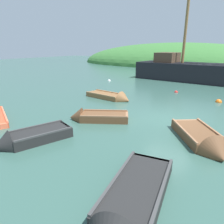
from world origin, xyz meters
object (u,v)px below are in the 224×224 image
object	(u,v)px
buoy_white	(109,81)
buoy_orange	(219,102)
rowboat_outer_left	(130,209)
rowboat_outer_right	(112,98)
rowboat_center	(95,118)
buoy_red	(176,92)
rowboat_portside	(204,142)
rowboat_near_dock	(30,139)
sailing_ship	(199,75)

from	to	relation	value
buoy_white	buoy_orange	bearing A→B (deg)	-18.31
rowboat_outer_left	buoy_white	size ratio (longest dim) A/B	11.57
buoy_orange	rowboat_outer_right	bearing A→B (deg)	-155.45
rowboat_outer_left	rowboat_center	xyz separation A→B (m)	(-4.38, 4.66, 0.01)
rowboat_center	buoy_red	distance (m)	9.28
rowboat_portside	buoy_white	world-z (taller)	rowboat_portside
rowboat_near_dock	rowboat_outer_right	bearing A→B (deg)	-152.13
buoy_orange	buoy_white	bearing A→B (deg)	161.69
rowboat_outer_left	rowboat_center	distance (m)	6.40
sailing_ship	rowboat_center	world-z (taller)	sailing_ship
rowboat_center	buoy_red	bearing A→B (deg)	-128.96
rowboat_center	sailing_ship	bearing A→B (deg)	-125.84
rowboat_near_dock	buoy_red	xyz separation A→B (m)	(2.42, 12.62, -0.14)
buoy_white	sailing_ship	bearing A→B (deg)	30.89
rowboat_portside	rowboat_near_dock	size ratio (longest dim) A/B	1.09
rowboat_portside	rowboat_outer_left	bearing A→B (deg)	-45.83
rowboat_outer_left	buoy_orange	distance (m)	12.13
rowboat_outer_left	rowboat_outer_right	world-z (taller)	rowboat_outer_left
rowboat_portside	rowboat_near_dock	distance (m)	6.89
buoy_red	buoy_orange	distance (m)	3.77
rowboat_near_dock	buoy_red	size ratio (longest dim) A/B	10.44
rowboat_portside	rowboat_near_dock	world-z (taller)	rowboat_portside
rowboat_outer_left	buoy_red	world-z (taller)	rowboat_outer_left
rowboat_outer_right	buoy_white	distance (m)	8.30
sailing_ship	buoy_white	xyz separation A→B (m)	(-8.50, -5.09, -0.72)
rowboat_center	rowboat_outer_right	size ratio (longest dim) A/B	0.85
rowboat_near_dock	buoy_orange	world-z (taller)	rowboat_near_dock
rowboat_outer_left	rowboat_outer_right	distance (m)	10.85
buoy_red	rowboat_outer_right	bearing A→B (deg)	-125.53
rowboat_outer_left	buoy_red	size ratio (longest dim) A/B	12.62
rowboat_outer_left	rowboat_near_dock	bearing A→B (deg)	-110.61
rowboat_outer_left	rowboat_outer_right	bearing A→B (deg)	-153.87
rowboat_near_dock	rowboat_outer_left	bearing A→B (deg)	97.90
rowboat_portside	rowboat_outer_left	distance (m)	4.71
rowboat_outer_right	buoy_orange	bearing A→B (deg)	32.11
rowboat_center	buoy_orange	bearing A→B (deg)	-152.65
rowboat_outer_left	rowboat_center	world-z (taller)	rowboat_outer_left
rowboat_center	rowboat_outer_right	bearing A→B (deg)	-97.22
rowboat_center	rowboat_near_dock	size ratio (longest dim) A/B	1.01
sailing_ship	rowboat_near_dock	bearing A→B (deg)	-92.91
rowboat_center	rowboat_near_dock	xyz separation A→B (m)	(-0.69, -3.50, 0.02)
rowboat_near_dock	buoy_red	bearing A→B (deg)	-170.12
rowboat_near_dock	buoy_orange	xyz separation A→B (m)	(5.80, 10.95, -0.14)
rowboat_near_dock	buoy_red	world-z (taller)	rowboat_near_dock
sailing_ship	rowboat_center	distance (m)	16.47
rowboat_near_dock	buoy_white	xyz separation A→B (m)	(-5.62, 14.73, -0.14)
rowboat_portside	rowboat_outer_right	world-z (taller)	rowboat_portside
rowboat_center	rowboat_near_dock	distance (m)	3.57
rowboat_outer_right	buoy_white	bearing A→B (deg)	131.57
rowboat_center	buoy_red	size ratio (longest dim) A/B	10.52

